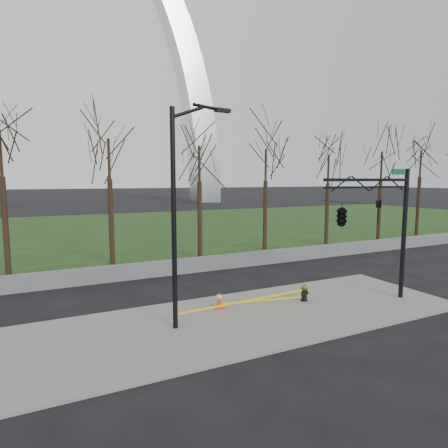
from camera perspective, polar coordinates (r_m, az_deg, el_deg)
name	(u,v)px	position (r m, az deg, el deg)	size (l,w,h in m)	color
ground	(252,318)	(15.46, 4.24, -14.11)	(500.00, 500.00, 0.00)	black
sidewalk	(252,317)	(15.45, 4.25, -13.93)	(18.00, 6.00, 0.10)	slate
grass_strip	(116,229)	(43.44, -16.09, -0.79)	(120.00, 40.00, 0.06)	#193814
guardrail	(183,266)	(22.31, -6.20, -6.39)	(60.00, 0.30, 0.90)	#59595B
gateway_arch	(72,50)	(91.84, -22.13, 23.33)	(66.00, 6.00, 65.00)	silver
tree_row	(234,192)	(27.61, 1.53, 4.82)	(56.87, 4.00, 9.17)	black
fire_hydrant	(304,293)	(17.42, 12.15, -10.25)	(0.48, 0.33, 0.77)	black
traffic_cone	(219,300)	(16.08, -0.71, -11.50)	(0.46, 0.46, 0.73)	#FF380D
street_light	(180,203)	(13.42, -6.80, 3.26)	(2.39, 0.36, 8.21)	black
traffic_signal_mast	(355,213)	(16.19, 19.36, 1.57)	(5.09, 2.51, 6.00)	black
caution_tape	(253,301)	(15.99, 4.45, -11.57)	(6.19, 1.19, 0.40)	yellow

